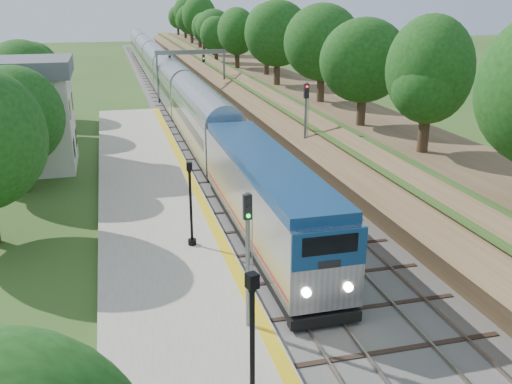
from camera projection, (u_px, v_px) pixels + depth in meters
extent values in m
cube|color=#4C4944|center=(183.00, 95.00, 73.51)|extent=(9.50, 170.00, 0.12)
cube|color=gray|center=(162.00, 95.00, 72.82)|extent=(0.08, 170.00, 0.16)
cube|color=gray|center=(173.00, 95.00, 73.16)|extent=(0.08, 170.00, 0.16)
cube|color=gray|center=(193.00, 94.00, 73.77)|extent=(0.08, 170.00, 0.16)
cube|color=gray|center=(204.00, 94.00, 74.11)|extent=(0.08, 170.00, 0.16)
cube|color=#9E9480|center=(158.00, 224.00, 31.46)|extent=(6.40, 68.00, 0.38)
cube|color=gold|center=(209.00, 216.00, 32.08)|extent=(0.55, 68.00, 0.01)
cube|color=brown|center=(254.00, 82.00, 75.30)|extent=(9.00, 170.00, 3.00)
cube|color=brown|center=(225.00, 84.00, 74.44)|extent=(4.47, 170.00, 4.54)
cylinder|color=#332316|center=(474.00, 162.00, 28.24)|extent=(0.60, 0.60, 2.62)
sphere|color=#173C10|center=(483.00, 90.00, 27.08)|extent=(5.70, 5.70, 5.70)
cylinder|color=#332316|center=(243.00, 60.00, 74.03)|extent=(0.60, 0.60, 2.62)
sphere|color=#173C10|center=(243.00, 32.00, 72.88)|extent=(5.70, 5.70, 5.70)
cylinder|color=#332316|center=(188.00, 36.00, 119.83)|extent=(0.60, 0.60, 2.62)
sphere|color=#173C10|center=(188.00, 19.00, 118.67)|extent=(5.70, 5.70, 5.70)
cube|color=beige|center=(15.00, 124.00, 41.16)|extent=(8.00, 6.00, 6.80)
cube|color=#56595E|center=(7.00, 68.00, 39.86)|extent=(8.60, 6.60, 1.20)
cube|color=black|center=(74.00, 148.00, 40.98)|extent=(0.05, 1.10, 1.30)
cube|color=black|center=(76.00, 137.00, 44.28)|extent=(0.05, 1.10, 1.30)
cube|color=black|center=(70.00, 109.00, 40.07)|extent=(0.05, 1.10, 1.30)
cube|color=black|center=(72.00, 101.00, 43.37)|extent=(0.05, 1.10, 1.30)
cylinder|color=slate|center=(158.00, 78.00, 67.12)|extent=(0.24, 0.24, 6.20)
cylinder|color=slate|center=(224.00, 75.00, 69.02)|extent=(0.24, 0.24, 6.20)
cube|color=slate|center=(191.00, 52.00, 67.14)|extent=(8.40, 0.25, 0.50)
cube|color=black|center=(170.00, 59.00, 66.66)|extent=(0.30, 0.20, 0.90)
cube|color=black|center=(204.00, 58.00, 67.61)|extent=(0.30, 0.20, 0.90)
cylinder|color=#332316|center=(43.00, 166.00, 38.67)|extent=(0.60, 0.60, 2.45)
sphere|color=#173C10|center=(37.00, 118.00, 37.60)|extent=(5.32, 5.32, 5.32)
cylinder|color=#332316|center=(59.00, 120.00, 53.33)|extent=(0.60, 0.60, 2.45)
sphere|color=#173C10|center=(55.00, 84.00, 52.25)|extent=(5.32, 5.32, 5.32)
cube|color=black|center=(265.00, 231.00, 29.56)|extent=(2.69, 16.83, 0.58)
cube|color=#B7BAC1|center=(265.00, 196.00, 28.93)|extent=(2.92, 17.53, 3.31)
cube|color=navy|center=(265.00, 160.00, 28.33)|extent=(2.81, 16.83, 0.43)
cube|color=navy|center=(330.00, 249.00, 20.58)|extent=(2.89, 0.10, 1.46)
cube|color=black|center=(330.00, 245.00, 20.48)|extent=(2.14, 0.06, 0.73)
cube|color=#A7101A|center=(265.00, 216.00, 29.29)|extent=(2.94, 17.18, 0.10)
cube|color=#B7BAC1|center=(203.00, 125.00, 46.54)|extent=(2.92, 19.48, 3.80)
cube|color=#B7BAC1|center=(174.00, 89.00, 64.93)|extent=(2.92, 19.48, 3.80)
cube|color=#B7BAC1|center=(158.00, 69.00, 83.32)|extent=(2.92, 19.48, 3.80)
cube|color=#B7BAC1|center=(147.00, 56.00, 101.72)|extent=(2.92, 19.48, 3.80)
cube|color=#B7BAC1|center=(140.00, 47.00, 120.11)|extent=(2.92, 19.48, 3.80)
cylinder|color=black|center=(252.00, 354.00, 15.92)|extent=(0.15, 0.15, 4.16)
cube|color=black|center=(252.00, 281.00, 15.18)|extent=(0.38, 0.38, 0.43)
cube|color=silver|center=(252.00, 281.00, 15.18)|extent=(0.27, 0.27, 0.32)
cylinder|color=black|center=(192.00, 242.00, 28.39)|extent=(0.42, 0.42, 0.29)
cylinder|color=black|center=(191.00, 207.00, 27.78)|extent=(0.13, 0.13, 3.73)
cube|color=black|center=(189.00, 166.00, 27.12)|extent=(0.28, 0.28, 0.38)
cube|color=silver|center=(189.00, 166.00, 27.12)|extent=(0.20, 0.20, 0.29)
cylinder|color=slate|center=(248.00, 261.00, 20.58)|extent=(0.16, 0.16, 5.30)
cube|color=black|center=(247.00, 207.00, 19.90)|extent=(0.31, 0.20, 0.91)
cylinder|color=#0CE526|center=(248.00, 208.00, 19.79)|extent=(0.15, 0.05, 0.15)
cylinder|color=slate|center=(305.00, 127.00, 40.81)|extent=(0.18, 0.18, 6.33)
cube|color=black|center=(306.00, 91.00, 39.99)|extent=(0.35, 0.22, 1.02)
cylinder|color=#FF0C0C|center=(307.00, 91.00, 39.86)|extent=(0.16, 0.06, 0.16)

